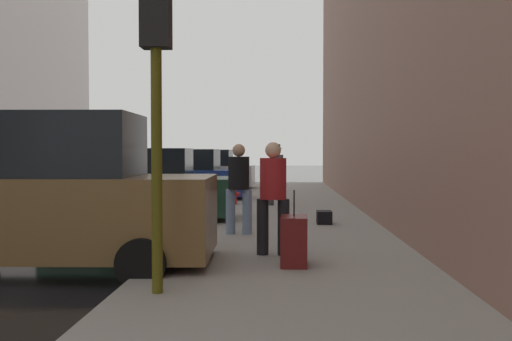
{
  "coord_description": "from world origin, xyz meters",
  "views": [
    {
      "loc": [
        5.87,
        -9.0,
        1.72
      ],
      "look_at": [
        5.3,
        3.93,
        1.29
      ],
      "focal_mm": 40.0,
      "sensor_mm": 36.0,
      "label": 1
    }
  ],
  "objects_px": {
    "parked_bronze_suv": "(52,200)",
    "pedestrian_with_beanie": "(276,171)",
    "parked_dark_green_sedan": "(142,189)",
    "traffic_light": "(156,57)",
    "fire_hydrant": "(233,192)",
    "pedestrian_in_jeans": "(239,184)",
    "parked_silver_sedan": "(206,172)",
    "parked_blue_sedan": "(185,177)",
    "rolling_suitcase": "(294,241)",
    "duffel_bag": "(324,217)",
    "pedestrian_in_red_jacket": "(273,192)"
  },
  "relations": [
    {
      "from": "traffic_light",
      "to": "pedestrian_in_jeans",
      "type": "xyz_separation_m",
      "value": [
        0.57,
        4.52,
        -1.65
      ]
    },
    {
      "from": "parked_blue_sedan",
      "to": "parked_silver_sedan",
      "type": "relative_size",
      "value": 1.0
    },
    {
      "from": "pedestrian_in_jeans",
      "to": "fire_hydrant",
      "type": "bearing_deg",
      "value": 95.83
    },
    {
      "from": "parked_blue_sedan",
      "to": "pedestrian_in_jeans",
      "type": "relative_size",
      "value": 2.49
    },
    {
      "from": "parked_dark_green_sedan",
      "to": "rolling_suitcase",
      "type": "height_order",
      "value": "parked_dark_green_sedan"
    },
    {
      "from": "rolling_suitcase",
      "to": "pedestrian_in_red_jacket",
      "type": "bearing_deg",
      "value": 110.62
    },
    {
      "from": "traffic_light",
      "to": "pedestrian_in_jeans",
      "type": "distance_m",
      "value": 4.85
    },
    {
      "from": "parked_bronze_suv",
      "to": "traffic_light",
      "type": "distance_m",
      "value": 3.02
    },
    {
      "from": "parked_dark_green_sedan",
      "to": "parked_blue_sedan",
      "type": "distance_m",
      "value": 5.84
    },
    {
      "from": "traffic_light",
      "to": "pedestrian_in_red_jacket",
      "type": "bearing_deg",
      "value": 62.2
    },
    {
      "from": "parked_bronze_suv",
      "to": "pedestrian_with_beanie",
      "type": "relative_size",
      "value": 2.62
    },
    {
      "from": "traffic_light",
      "to": "rolling_suitcase",
      "type": "distance_m",
      "value": 3.17
    },
    {
      "from": "duffel_bag",
      "to": "pedestrian_in_red_jacket",
      "type": "bearing_deg",
      "value": -105.72
    },
    {
      "from": "pedestrian_in_jeans",
      "to": "rolling_suitcase",
      "type": "distance_m",
      "value": 3.16
    },
    {
      "from": "parked_bronze_suv",
      "to": "pedestrian_in_red_jacket",
      "type": "height_order",
      "value": "parked_bronze_suv"
    },
    {
      "from": "pedestrian_in_red_jacket",
      "to": "parked_silver_sedan",
      "type": "bearing_deg",
      "value": 101.23
    },
    {
      "from": "parked_blue_sedan",
      "to": "pedestrian_with_beanie",
      "type": "distance_m",
      "value": 3.9
    },
    {
      "from": "fire_hydrant",
      "to": "parked_silver_sedan",
      "type": "bearing_deg",
      "value": 103.71
    },
    {
      "from": "parked_blue_sedan",
      "to": "parked_silver_sedan",
      "type": "xyz_separation_m",
      "value": [
        -0.0,
        5.3,
        0.0
      ]
    },
    {
      "from": "duffel_bag",
      "to": "parked_bronze_suv",
      "type": "bearing_deg",
      "value": -132.91
    },
    {
      "from": "fire_hydrant",
      "to": "pedestrian_with_beanie",
      "type": "distance_m",
      "value": 1.46
    },
    {
      "from": "traffic_light",
      "to": "parked_blue_sedan",
      "type": "bearing_deg",
      "value": 98.3
    },
    {
      "from": "parked_dark_green_sedan",
      "to": "fire_hydrant",
      "type": "xyz_separation_m",
      "value": [
        1.8,
        3.75,
        -0.35
      ]
    },
    {
      "from": "parked_bronze_suv",
      "to": "pedestrian_in_jeans",
      "type": "relative_size",
      "value": 2.72
    },
    {
      "from": "pedestrian_with_beanie",
      "to": "pedestrian_in_jeans",
      "type": "relative_size",
      "value": 1.04
    },
    {
      "from": "pedestrian_with_beanie",
      "to": "parked_silver_sedan",
      "type": "bearing_deg",
      "value": 111.97
    },
    {
      "from": "parked_silver_sedan",
      "to": "traffic_light",
      "type": "distance_m",
      "value": 18.21
    },
    {
      "from": "parked_dark_green_sedan",
      "to": "parked_silver_sedan",
      "type": "bearing_deg",
      "value": 90.0
    },
    {
      "from": "pedestrian_in_red_jacket",
      "to": "rolling_suitcase",
      "type": "height_order",
      "value": "pedestrian_in_red_jacket"
    },
    {
      "from": "parked_bronze_suv",
      "to": "duffel_bag",
      "type": "bearing_deg",
      "value": 47.09
    },
    {
      "from": "pedestrian_in_red_jacket",
      "to": "pedestrian_with_beanie",
      "type": "distance_m",
      "value": 7.98
    },
    {
      "from": "parked_dark_green_sedan",
      "to": "pedestrian_in_red_jacket",
      "type": "bearing_deg",
      "value": -55.38
    },
    {
      "from": "fire_hydrant",
      "to": "rolling_suitcase",
      "type": "distance_m",
      "value": 9.18
    },
    {
      "from": "traffic_light",
      "to": "rolling_suitcase",
      "type": "relative_size",
      "value": 3.46
    },
    {
      "from": "parked_dark_green_sedan",
      "to": "duffel_bag",
      "type": "height_order",
      "value": "parked_dark_green_sedan"
    },
    {
      "from": "fire_hydrant",
      "to": "pedestrian_in_red_jacket",
      "type": "distance_m",
      "value": 8.37
    },
    {
      "from": "parked_bronze_suv",
      "to": "rolling_suitcase",
      "type": "relative_size",
      "value": 4.48
    },
    {
      "from": "parked_dark_green_sedan",
      "to": "pedestrian_in_jeans",
      "type": "bearing_deg",
      "value": -44.05
    },
    {
      "from": "fire_hydrant",
      "to": "pedestrian_with_beanie",
      "type": "height_order",
      "value": "pedestrian_with_beanie"
    },
    {
      "from": "parked_silver_sedan",
      "to": "pedestrian_with_beanie",
      "type": "bearing_deg",
      "value": -68.03
    },
    {
      "from": "parked_dark_green_sedan",
      "to": "traffic_light",
      "type": "relative_size",
      "value": 1.18
    },
    {
      "from": "pedestrian_in_red_jacket",
      "to": "duffel_bag",
      "type": "relative_size",
      "value": 3.89
    },
    {
      "from": "parked_silver_sedan",
      "to": "fire_hydrant",
      "type": "height_order",
      "value": "parked_silver_sedan"
    },
    {
      "from": "fire_hydrant",
      "to": "pedestrian_in_red_jacket",
      "type": "height_order",
      "value": "pedestrian_in_red_jacket"
    },
    {
      "from": "parked_bronze_suv",
      "to": "duffel_bag",
      "type": "xyz_separation_m",
      "value": [
        4.16,
        4.48,
        -0.74
      ]
    },
    {
      "from": "parked_blue_sedan",
      "to": "pedestrian_in_red_jacket",
      "type": "height_order",
      "value": "pedestrian_in_red_jacket"
    },
    {
      "from": "pedestrian_with_beanie",
      "to": "parked_bronze_suv",
      "type": "bearing_deg",
      "value": -109.57
    },
    {
      "from": "parked_silver_sedan",
      "to": "fire_hydrant",
      "type": "bearing_deg",
      "value": -76.29
    },
    {
      "from": "parked_blue_sedan",
      "to": "fire_hydrant",
      "type": "height_order",
      "value": "parked_blue_sedan"
    },
    {
      "from": "parked_silver_sedan",
      "to": "fire_hydrant",
      "type": "relative_size",
      "value": 6.05
    }
  ]
}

